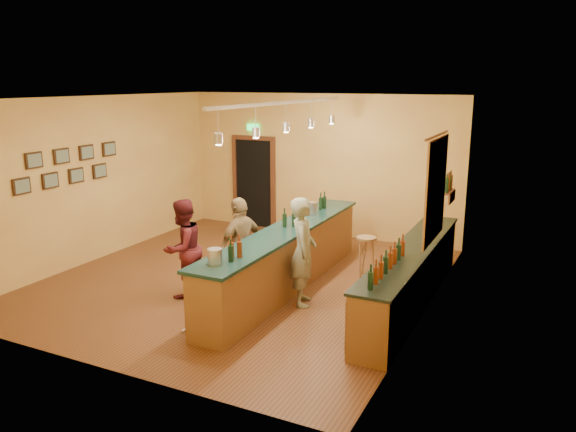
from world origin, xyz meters
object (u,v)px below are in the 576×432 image
at_px(back_counter, 411,276).
at_px(bartender, 303,252).
at_px(customer_a, 183,248).
at_px(customer_b, 241,246).
at_px(bar_stool, 366,245).
at_px(tasting_bar, 286,254).

height_order(back_counter, bartender, bartender).
bearing_deg(customer_a, back_counter, 115.54).
bearing_deg(customer_b, bar_stool, 152.02).
height_order(customer_a, bar_stool, customer_a).
bearing_deg(bartender, customer_b, 70.10).
relative_size(customer_b, bar_stool, 2.23).
xyz_separation_m(bartender, customer_b, (-1.10, -0.05, -0.04)).
xyz_separation_m(back_counter, tasting_bar, (-2.11, -0.18, 0.12)).
distance_m(bartender, customer_b, 1.10).
bearing_deg(customer_b, back_counter, 120.36).
relative_size(back_counter, customer_a, 2.79).
bearing_deg(customer_a, customer_b, 126.95).
height_order(bartender, customer_b, bartender).
relative_size(bartender, customer_a, 1.07).
distance_m(tasting_bar, bartender, 0.80).
height_order(tasting_bar, bar_stool, tasting_bar).
bearing_deg(customer_b, tasting_bar, 150.51).
bearing_deg(bartender, customer_a, 83.26).
bearing_deg(back_counter, bartender, -155.83).
bearing_deg(customer_b, customer_a, -44.32).
xyz_separation_m(customer_a, customer_b, (0.81, 0.49, 0.01)).
bearing_deg(back_counter, customer_b, -164.30).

